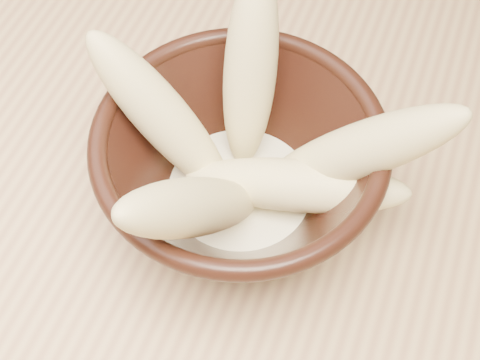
# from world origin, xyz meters

# --- Properties ---
(bowl) EXTENTS (0.20, 0.20, 0.11)m
(bowl) POSITION_xyz_m (-0.07, 0.08, 0.81)
(bowl) COLOR black
(bowl) RESTS_ON table
(milk_puddle) EXTENTS (0.11, 0.11, 0.02)m
(milk_puddle) POSITION_xyz_m (-0.07, 0.08, 0.79)
(milk_puddle) COLOR #F5EDC5
(milk_puddle) RESTS_ON bowl
(banana_upright) EXTENTS (0.05, 0.09, 0.15)m
(banana_upright) POSITION_xyz_m (-0.09, 0.13, 0.86)
(banana_upright) COLOR #E5D387
(banana_upright) RESTS_ON bowl
(banana_left) EXTENTS (0.13, 0.05, 0.13)m
(banana_left) POSITION_xyz_m (-0.13, 0.08, 0.84)
(banana_left) COLOR #E5D387
(banana_left) RESTS_ON bowl
(banana_right) EXTENTS (0.14, 0.05, 0.14)m
(banana_right) POSITION_xyz_m (-0.00, 0.10, 0.85)
(banana_right) COLOR #E5D387
(banana_right) RESTS_ON bowl
(banana_across) EXTENTS (0.16, 0.06, 0.06)m
(banana_across) POSITION_xyz_m (-0.03, 0.08, 0.82)
(banana_across) COLOR #E5D387
(banana_across) RESTS_ON bowl
(banana_front) EXTENTS (0.08, 0.14, 0.15)m
(banana_front) POSITION_xyz_m (-0.08, 0.02, 0.85)
(banana_front) COLOR #E5D387
(banana_front) RESTS_ON bowl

